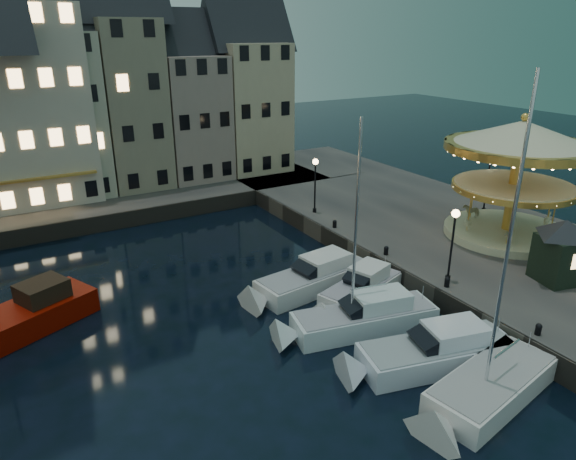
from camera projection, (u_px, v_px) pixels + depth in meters
ground at (354, 347)px, 24.82m from camera, size 160.00×160.00×0.00m
quay_east at (462, 239)px, 36.04m from camera, size 16.00×56.00×1.30m
quay_north at (76, 204)px, 43.30m from camera, size 44.00×12.00×1.30m
quaywall_e at (373, 263)px, 32.25m from camera, size 0.15×44.00×1.30m
quaywall_n at (117, 221)px, 39.43m from camera, size 48.00×0.15×1.30m
streetlamp_b at (453, 235)px, 27.59m from camera, size 0.44×0.44×4.17m
streetlamp_c at (315, 178)px, 38.44m from camera, size 0.44×0.44×4.17m
streetlamp_d at (488, 177)px, 38.57m from camera, size 0.44×0.44×4.17m
bollard_a at (538, 329)px, 23.35m from camera, size 0.30×0.30×0.57m
bollard_b at (447, 282)px, 27.77m from camera, size 0.30×0.30×0.57m
bollard_c at (386, 250)px, 31.79m from camera, size 0.30×0.30×0.57m
bollard_d at (335, 223)px, 36.21m from camera, size 0.30×0.30×0.57m
townhouse_nc at (57, 103)px, 41.98m from camera, size 6.82×8.00×14.80m
townhouse_nd at (127, 93)px, 44.52m from camera, size 5.50×8.00×15.80m
townhouse_ne at (188, 106)px, 47.64m from camera, size 6.16×8.00×12.80m
townhouse_nf at (247, 97)px, 50.33m from camera, size 6.82×8.00×13.80m
motorboat_a at (485, 392)px, 20.87m from camera, size 7.69×3.69×12.72m
motorboat_b at (429, 354)px, 23.15m from camera, size 8.21×4.12×2.15m
motorboat_c at (357, 319)px, 25.90m from camera, size 8.48×3.76×11.22m
motorboat_d at (357, 293)px, 28.57m from camera, size 6.57×3.92×2.15m
motorboat_e at (309, 280)px, 30.05m from camera, size 8.33×3.33×2.15m
red_fishing_boat at (21, 320)px, 25.81m from camera, size 8.00×5.53×5.98m
carousel at (519, 157)px, 32.92m from camera, size 9.40×9.40×8.22m
ticket_kiosk at (563, 240)px, 27.71m from camera, size 3.48×3.48×4.07m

